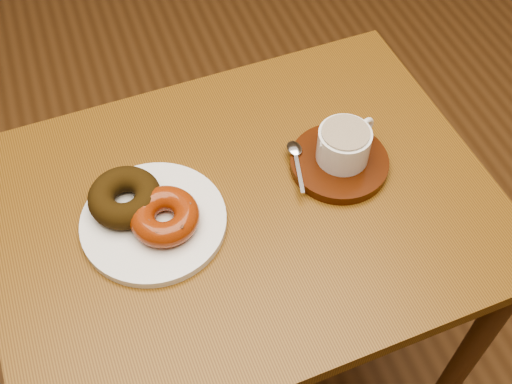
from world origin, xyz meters
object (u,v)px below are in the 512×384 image
object	(u,v)px
saucer	(339,163)
cafe_table	(245,243)
donut_plate	(154,222)
coffee_cup	(344,144)

from	to	relation	value
saucer	cafe_table	bearing A→B (deg)	-173.55
donut_plate	coffee_cup	size ratio (longest dim) A/B	2.06
cafe_table	donut_plate	size ratio (longest dim) A/B	3.63
donut_plate	saucer	size ratio (longest dim) A/B	1.39
cafe_table	saucer	distance (m)	0.21
cafe_table	saucer	bearing A→B (deg)	4.23
donut_plate	saucer	distance (m)	0.30
saucer	donut_plate	bearing A→B (deg)	-178.15
saucer	coffee_cup	size ratio (longest dim) A/B	1.48
cafe_table	coffee_cup	xyz separation A→B (m)	(0.17, 0.02, 0.16)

